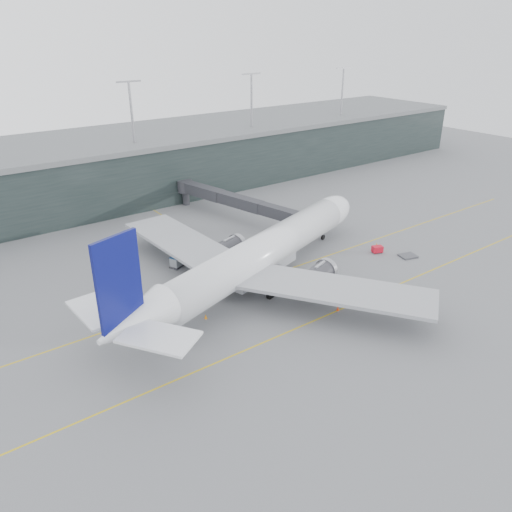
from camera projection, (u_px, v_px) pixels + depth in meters
ground at (229, 277)px, 89.10m from camera, size 320.00×320.00×0.00m
taxiline_a at (241, 285)px, 86.17m from camera, size 160.00×0.25×0.02m
taxiline_b at (303, 326)px, 74.48m from camera, size 160.00×0.25×0.02m
taxiline_lead_main at (196, 236)px, 106.41m from camera, size 0.25×60.00×0.02m
terminal at (103, 168)px, 128.29m from camera, size 240.00×36.00×29.00m
main_aircraft at (261, 254)px, 85.48m from camera, size 64.78×59.67×18.62m
jet_bridge at (239, 199)px, 114.25m from camera, size 11.70×42.83×6.20m
gse_cart at (377, 249)px, 98.25m from camera, size 2.37×1.96×1.39m
baggage_dolly at (408, 256)px, 96.74m from camera, size 3.69×3.24×0.31m
uld_a at (176, 262)px, 92.15m from camera, size 2.76×2.53×2.03m
uld_b at (183, 254)px, 95.61m from camera, size 2.42×2.16×1.84m
uld_c at (192, 254)px, 95.45m from camera, size 2.51×2.26×1.89m
cone_nose at (377, 244)px, 101.58m from camera, size 0.40×0.40×0.63m
cone_wing_stbd at (338, 308)px, 78.35m from camera, size 0.47×0.47×0.75m
cone_wing_port at (238, 246)px, 100.86m from camera, size 0.46×0.46×0.72m
cone_tail at (206, 316)px, 76.14m from camera, size 0.47×0.47×0.74m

